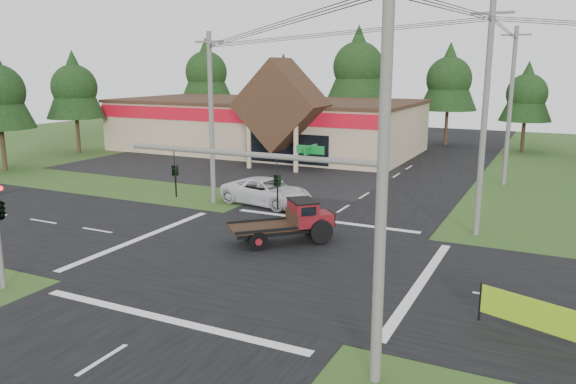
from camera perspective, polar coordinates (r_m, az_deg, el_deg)
The scene contains 19 objects.
ground at distance 25.40m, azimuth -2.39°, elevation -6.76°, with size 120.00×120.00×0.00m, color #2B4F1C.
road_ns at distance 25.40m, azimuth -2.39°, elevation -6.74°, with size 12.00×120.00×0.02m, color black.
road_ew at distance 25.40m, azimuth -2.39°, elevation -6.73°, with size 120.00×12.00×0.02m, color black.
parking_apron at distance 48.20m, azimuth -6.30°, elevation 2.46°, with size 28.00×14.00×0.02m, color black.
cvs_building at distance 57.73m, azimuth -2.17°, elevation 6.95°, with size 30.40×18.20×9.19m.
traffic_signal_mast at distance 15.21m, azimuth 3.32°, elevation -2.59°, with size 8.12×0.24×7.00m.
utility_pole_nr at distance 14.39m, azimuth 9.56°, elevation 1.34°, with size 2.00×0.30×11.00m.
utility_pole_nw at distance 35.10m, azimuth -7.81°, elevation 7.52°, with size 2.00×0.30×10.50m.
utility_pole_ne at distance 29.37m, azimuth 19.33°, elevation 6.96°, with size 2.00×0.30×11.50m.
utility_pole_n at distance 43.28m, azimuth 21.64°, elevation 8.16°, with size 2.00×0.30×11.20m.
tree_row_a at distance 73.81m, azimuth -8.32°, elevation 12.15°, with size 6.72×6.72×12.12m.
tree_row_b at distance 70.49m, azimuth -0.47°, elevation 11.17°, with size 5.60×5.60×10.10m.
tree_row_c at distance 65.66m, azimuth 7.15°, elevation 12.73°, with size 7.28×7.28×13.13m.
tree_row_d at distance 64.10m, azimuth 16.06°, elevation 11.16°, with size 6.16×6.16×11.11m.
tree_row_e at distance 61.20m, azimuth 23.11°, elevation 9.34°, with size 5.04×5.04×9.09m.
tree_side_w at distance 59.81m, azimuth -20.91°, elevation 10.12°, with size 5.60×5.60×10.10m.
antique_flatbed_truck at distance 27.27m, azimuth -0.50°, elevation -3.05°, with size 1.94×5.08×2.12m, color #560C0F, non-canonical shape.
roadside_banner at distance 19.60m, azimuth 24.13°, elevation -11.77°, with size 4.00×0.12×1.37m, color #80AF17, non-canonical shape.
white_pickup at distance 35.00m, azimuth -2.18°, elevation 0.05°, with size 2.73×5.92×1.65m, color silver.
Camera 1 is at (11.47, -21.05, 8.39)m, focal length 35.00 mm.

